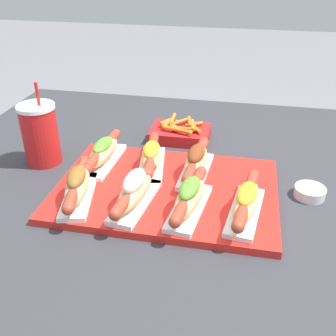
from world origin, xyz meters
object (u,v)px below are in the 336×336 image
at_px(hot_dog_6, 196,162).
at_px(hot_dog_0, 77,185).
at_px(hot_dog_3, 246,202).
at_px(hot_dog_4, 103,153).
at_px(serving_tray, 166,190).
at_px(hot_dog_2, 189,197).
at_px(hot_dog_5, 151,157).
at_px(fries_basket, 180,133).
at_px(drink_cup, 40,134).
at_px(hot_dog_1, 135,190).
at_px(sauce_bowl, 310,192).

bearing_deg(hot_dog_6, hot_dog_0, -146.93).
xyz_separation_m(hot_dog_3, hot_dog_4, (-0.37, 0.15, -0.00)).
relative_size(serving_tray, hot_dog_2, 2.32).
bearing_deg(hot_dog_5, hot_dog_2, -52.90).
bearing_deg(fries_basket, drink_cup, -147.64).
relative_size(hot_dog_0, hot_dog_1, 0.99).
bearing_deg(hot_dog_0, hot_dog_2, 0.79).
bearing_deg(hot_dog_3, hot_dog_5, 147.58).
xyz_separation_m(serving_tray, sauce_bowl, (0.34, 0.05, 0.00)).
xyz_separation_m(hot_dog_5, hot_dog_6, (0.12, -0.01, 0.00)).
bearing_deg(drink_cup, hot_dog_2, -21.59).
xyz_separation_m(hot_dog_2, hot_dog_3, (0.12, 0.01, -0.00)).
relative_size(hot_dog_3, drink_cup, 1.00).
xyz_separation_m(hot_dog_1, hot_dog_2, (0.12, 0.00, -0.00)).
height_order(hot_dog_0, hot_dog_2, same).
relative_size(serving_tray, hot_dog_4, 2.31).
bearing_deg(drink_cup, hot_dog_6, -1.64).
height_order(sauce_bowl, fries_basket, fries_basket).
bearing_deg(hot_dog_6, hot_dog_5, 177.29).
xyz_separation_m(hot_dog_2, hot_dog_4, (-0.25, 0.16, -0.00)).
bearing_deg(hot_dog_6, sauce_bowl, -4.56).
distance_m(hot_dog_6, drink_cup, 0.42).
bearing_deg(drink_cup, hot_dog_3, -16.38).
bearing_deg(hot_dog_4, hot_dog_3, -22.04).
bearing_deg(hot_dog_1, sauce_bowl, 19.16).
bearing_deg(hot_dog_3, sauce_bowl, 40.35).
bearing_deg(sauce_bowl, hot_dog_3, -139.65).
height_order(hot_dog_2, hot_dog_5, hot_dog_2).
bearing_deg(serving_tray, sauce_bowl, 8.77).
bearing_deg(hot_dog_0, fries_basket, 66.77).
relative_size(hot_dog_4, drink_cup, 1.00).
distance_m(hot_dog_0, hot_dog_3, 0.37).
height_order(hot_dog_6, fries_basket, hot_dog_6).
height_order(hot_dog_0, drink_cup, drink_cup).
bearing_deg(fries_basket, sauce_bowl, -34.95).
bearing_deg(hot_dog_2, hot_dog_5, 127.10).
xyz_separation_m(hot_dog_5, drink_cup, (-0.30, 0.01, 0.03)).
bearing_deg(hot_dog_5, hot_dog_1, -89.35).
distance_m(hot_dog_2, hot_dog_5, 0.20).
distance_m(hot_dog_2, drink_cup, 0.46).
bearing_deg(hot_dog_3, serving_tray, 158.26).
bearing_deg(hot_dog_0, serving_tray, 24.87).
height_order(serving_tray, hot_dog_3, hot_dog_3).
distance_m(sauce_bowl, fries_basket, 0.44).
bearing_deg(hot_dog_2, hot_dog_4, 147.79).
xyz_separation_m(serving_tray, hot_dog_4, (-0.18, 0.08, 0.04)).
xyz_separation_m(serving_tray, hot_dog_6, (0.06, 0.07, 0.04)).
bearing_deg(sauce_bowl, serving_tray, -171.23).
xyz_separation_m(hot_dog_3, drink_cup, (-0.55, 0.16, 0.03)).
xyz_separation_m(hot_dog_3, fries_basket, (-0.21, 0.38, -0.03)).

